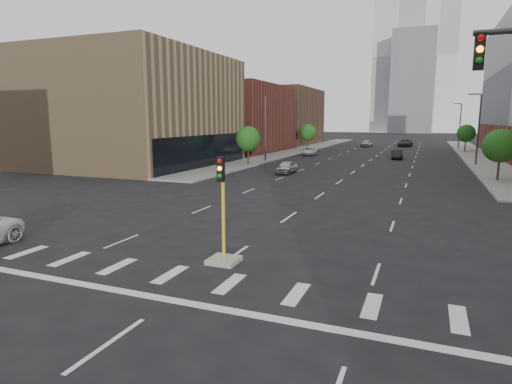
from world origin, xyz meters
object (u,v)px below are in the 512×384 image
Objects in this scene: car_deep_right at (405,143)px; car_mid_right at (397,154)px; car_near_left at (286,167)px; car_far_left at (309,151)px; median_traffic_signal at (223,240)px; car_distant at (367,143)px.

car_mid_right is at bearing -79.98° from car_deep_right.
car_near_left is 0.82× the size of car_far_left.
car_mid_right is (3.41, 51.99, -0.27)m from median_traffic_signal.
median_traffic_signal is 30.20m from car_near_left.
median_traffic_signal is 1.10× the size of car_near_left.
car_near_left is 24.70m from car_mid_right.
car_mid_right is 31.52m from car_deep_right.
car_mid_right is 0.75× the size of car_deep_right.
car_deep_right is 1.30× the size of car_distant.
car_mid_right is (10.11, 22.54, 0.02)m from car_near_left.
car_mid_right is 0.88× the size of car_far_left.
car_near_left is 50.62m from car_distant.
car_mid_right is at bearing -13.82° from car_far_left.
car_distant is (5.87, 26.05, 0.07)m from car_far_left.
car_deep_right reaches higher than car_far_left.
car_distant reaches higher than car_near_left.
car_deep_right is (13.66, 29.53, 0.15)m from car_far_left.
car_far_left is at bearing 101.01° from median_traffic_signal.
car_deep_right is 8.53m from car_distant.
car_near_left is at bearing -121.12° from car_mid_right.
car_distant is at bearing 93.31° from median_traffic_signal.
median_traffic_signal is 0.90× the size of car_far_left.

